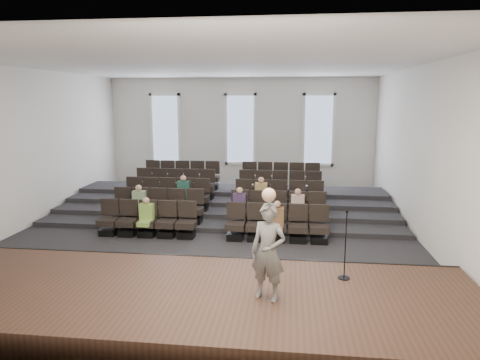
% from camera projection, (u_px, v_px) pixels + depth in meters
% --- Properties ---
extents(ground, '(14.00, 14.00, 0.00)m').
position_uv_depth(ground, '(214.00, 233.00, 13.11)').
color(ground, black).
rests_on(ground, ground).
extents(ceiling, '(12.00, 14.00, 0.02)m').
position_uv_depth(ceiling, '(212.00, 64.00, 12.19)').
color(ceiling, white).
rests_on(ceiling, ground).
extents(wall_back, '(12.00, 0.04, 5.00)m').
position_uv_depth(wall_back, '(241.00, 134.00, 19.51)').
color(wall_back, silver).
rests_on(wall_back, ground).
extents(wall_front, '(12.00, 0.04, 5.00)m').
position_uv_depth(wall_front, '(122.00, 212.00, 5.80)').
color(wall_front, silver).
rests_on(wall_front, ground).
extents(wall_left, '(0.04, 14.00, 5.00)m').
position_uv_depth(wall_left, '(23.00, 149.00, 13.34)').
color(wall_left, silver).
rests_on(wall_left, ground).
extents(wall_right, '(0.04, 14.00, 5.00)m').
position_uv_depth(wall_right, '(425.00, 154.00, 11.96)').
color(wall_right, silver).
rests_on(wall_right, ground).
extents(stage, '(11.80, 3.60, 0.50)m').
position_uv_depth(stage, '(167.00, 301.00, 8.08)').
color(stage, '#40271B').
rests_on(stage, ground).
extents(stage_lip, '(11.80, 0.06, 0.52)m').
position_uv_depth(stage_lip, '(189.00, 266.00, 9.81)').
color(stage_lip, black).
rests_on(stage_lip, ground).
extents(risers, '(11.80, 4.80, 0.60)m').
position_uv_depth(risers, '(229.00, 202.00, 16.17)').
color(risers, black).
rests_on(risers, ground).
extents(seating_rows, '(6.80, 4.70, 1.67)m').
position_uv_depth(seating_rows, '(222.00, 200.00, 14.49)').
color(seating_rows, black).
rests_on(seating_rows, ground).
extents(windows, '(8.44, 0.10, 3.24)m').
position_uv_depth(windows, '(240.00, 129.00, 19.40)').
color(windows, white).
rests_on(windows, wall_back).
extents(audience, '(5.45, 2.64, 1.10)m').
position_uv_depth(audience, '(220.00, 203.00, 13.39)').
color(audience, '#88B648').
rests_on(audience, seating_rows).
extents(speaker, '(0.74, 0.60, 1.75)m').
position_uv_depth(speaker, '(268.00, 252.00, 7.50)').
color(speaker, slate).
rests_on(speaker, stage).
extents(mic_stand, '(0.24, 0.24, 1.41)m').
position_uv_depth(mic_stand, '(345.00, 258.00, 8.44)').
color(mic_stand, black).
rests_on(mic_stand, stage).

